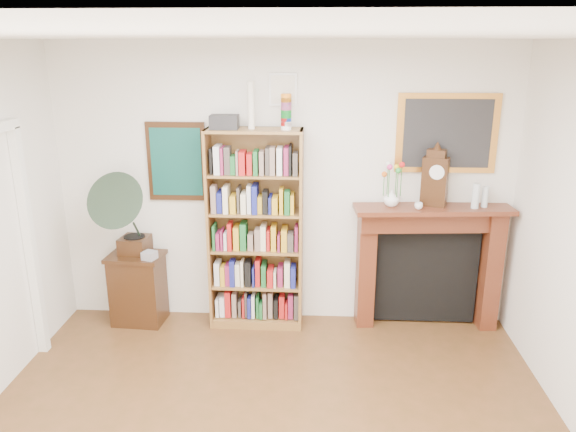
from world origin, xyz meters
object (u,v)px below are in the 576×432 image
object	(u,v)px
flower_vase	(392,198)
teacup	(419,206)
gramophone	(126,209)
bottle_left	(476,196)
bottle_right	(485,197)
bookshelf	(255,219)
side_cabinet	(138,288)
cd_stack	(149,255)
mantel_clock	(435,179)
fireplace	(428,255)

from	to	relation	value
flower_vase	teacup	world-z (taller)	flower_vase
gramophone	flower_vase	bearing A→B (deg)	8.98
bottle_left	bottle_right	distance (m)	0.11
bookshelf	side_cabinet	world-z (taller)	bookshelf
gramophone	flower_vase	size ratio (longest dim) A/B	5.74
cd_stack	bottle_left	size ratio (longest dim) A/B	0.50
bottle_right	mantel_clock	bearing A→B (deg)	177.37
side_cabinet	teacup	world-z (taller)	teacup
fireplace	teacup	world-z (taller)	teacup
side_cabinet	mantel_clock	bearing A→B (deg)	5.99
teacup	bookshelf	bearing A→B (deg)	177.32
bottle_left	bottle_right	size ratio (longest dim) A/B	1.20
fireplace	bookshelf	bearing A→B (deg)	178.15
bookshelf	mantel_clock	size ratio (longest dim) A/B	4.23
bookshelf	flower_vase	xyz separation A→B (m)	(1.31, 0.02, 0.23)
bookshelf	side_cabinet	size ratio (longest dim) A/B	3.13
bookshelf	bottle_right	distance (m)	2.20
bottle_right	cd_stack	bearing A→B (deg)	-176.89
cd_stack	bottle_right	distance (m)	3.28
flower_vase	bottle_left	size ratio (longest dim) A/B	0.65
bookshelf	bottle_left	world-z (taller)	bookshelf
teacup	gramophone	bearing A→B (deg)	-178.91
gramophone	cd_stack	bearing A→B (deg)	0.69
fireplace	mantel_clock	world-z (taller)	mantel_clock
mantel_clock	bottle_right	distance (m)	0.51
bookshelf	mantel_clock	bearing A→B (deg)	2.47
gramophone	bottle_right	bearing A→B (deg)	8.37
flower_vase	bottle_left	bearing A→B (deg)	-2.26
fireplace	bottle_left	world-z (taller)	bottle_left
side_cabinet	bottle_right	bearing A→B (deg)	5.38
bottle_left	bottle_right	world-z (taller)	bottle_left
mantel_clock	bottle_left	size ratio (longest dim) A/B	2.27
mantel_clock	flower_vase	xyz separation A→B (m)	(-0.40, -0.04, -0.19)
gramophone	bottle_right	distance (m)	3.42
fireplace	gramophone	distance (m)	2.98
flower_vase	bottle_left	world-z (taller)	bottle_left
side_cabinet	flower_vase	size ratio (longest dim) A/B	4.73
cd_stack	bottle_right	bearing A→B (deg)	3.11
cd_stack	gramophone	bearing A→B (deg)	174.97
mantel_clock	gramophone	bearing A→B (deg)	-154.77
cd_stack	fireplace	bearing A→B (deg)	4.54
flower_vase	bottle_right	size ratio (longest dim) A/B	0.78
bookshelf	teacup	distance (m)	1.57
fireplace	mantel_clock	xyz separation A→B (m)	(0.00, -0.02, 0.78)
teacup	bottle_right	size ratio (longest dim) A/B	0.39
gramophone	bookshelf	bearing A→B (deg)	11.55
cd_stack	bottle_left	bearing A→B (deg)	2.40
gramophone	bottle_right	world-z (taller)	gramophone
bottle_left	flower_vase	bearing A→B (deg)	177.74
bookshelf	teacup	bearing A→B (deg)	-2.05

